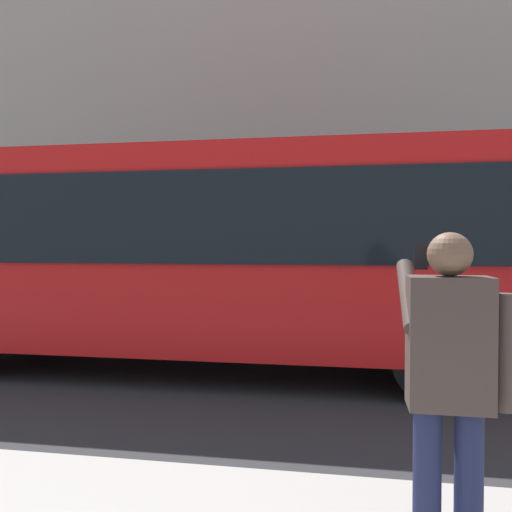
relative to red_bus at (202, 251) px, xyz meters
The scene contains 4 objects.
ground_plane 2.25m from the red_bus, behind, with size 60.00×60.00×0.00m, color #2B2B2D.
building_facade_far 8.22m from the red_bus, 102.49° to the right, with size 28.00×1.55×12.00m.
red_bus is the anchor object (origin of this frame).
pedestrian_photographer 5.17m from the red_bus, 119.82° to the left, with size 0.53×0.52×1.70m.
Camera 1 is at (-0.56, 7.25, 1.80)m, focal length 37.04 mm.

